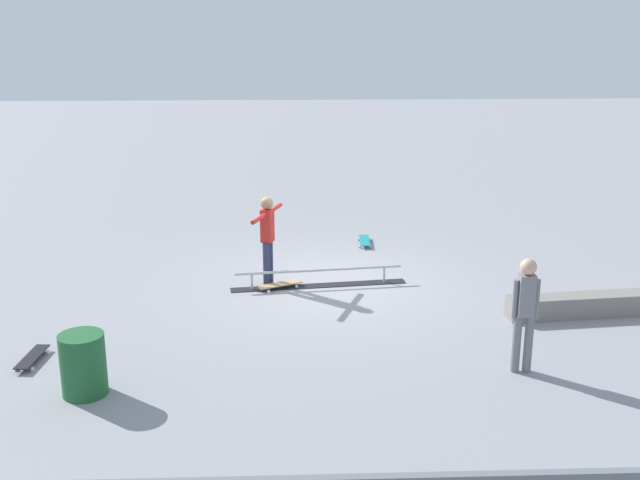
% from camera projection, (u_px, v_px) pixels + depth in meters
% --- Properties ---
extents(ground_plane, '(60.00, 60.00, 0.00)m').
position_uv_depth(ground_plane, '(327.00, 285.00, 13.85)').
color(ground_plane, gray).
extents(grind_rail, '(3.14, 0.61, 0.32)m').
position_uv_depth(grind_rail, '(319.00, 279.00, 13.75)').
color(grind_rail, black).
rests_on(grind_rail, ground_plane).
extents(skate_ledge, '(2.61, 0.63, 0.35)m').
position_uv_depth(skate_ledge, '(586.00, 305.00, 12.41)').
color(skate_ledge, gray).
rests_on(skate_ledge, ground_plane).
extents(skater_main, '(0.52, 1.25, 1.62)m').
position_uv_depth(skater_main, '(267.00, 235.00, 13.54)').
color(skater_main, '#2D3351').
rests_on(skater_main, ground_plane).
extents(skateboard_main, '(0.81, 0.53, 0.09)m').
position_uv_depth(skateboard_main, '(280.00, 285.00, 13.64)').
color(skateboard_main, tan).
rests_on(skateboard_main, ground_plane).
extents(bystander_grey_shirt, '(0.36, 0.22, 1.60)m').
position_uv_depth(bystander_grey_shirt, '(525.00, 309.00, 10.27)').
color(bystander_grey_shirt, slate).
rests_on(bystander_grey_shirt, ground_plane).
extents(loose_skateboard_teal, '(0.29, 0.81, 0.09)m').
position_uv_depth(loose_skateboard_teal, '(365.00, 241.00, 16.25)').
color(loose_skateboard_teal, teal).
rests_on(loose_skateboard_teal, ground_plane).
extents(loose_skateboard_black, '(0.31, 0.82, 0.09)m').
position_uv_depth(loose_skateboard_black, '(32.00, 357.00, 10.78)').
color(loose_skateboard_black, black).
rests_on(loose_skateboard_black, ground_plane).
extents(trash_bin, '(0.57, 0.57, 0.81)m').
position_uv_depth(trash_bin, '(83.00, 365.00, 9.80)').
color(trash_bin, '#1E592D').
rests_on(trash_bin, ground_plane).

